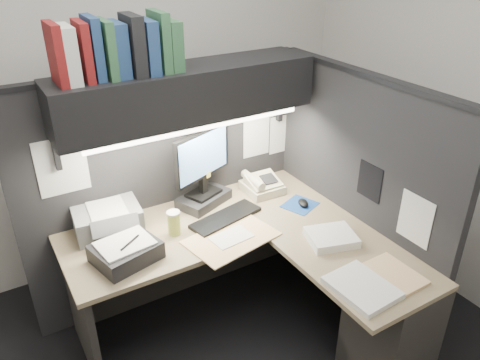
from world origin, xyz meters
The scene contains 21 objects.
wall_back centered at (0.00, 1.50, 1.35)m, with size 3.50×0.04×2.70m, color silver.
wall_right centered at (1.75, 0.00, 1.35)m, with size 0.04×3.00×2.70m, color silver.
partition_back centered at (0.03, 0.93, 0.80)m, with size 1.90×0.06×1.60m, color black.
partition_right centered at (0.98, 0.18, 0.80)m, with size 0.06×1.50×1.60m, color black.
desk centered at (0.43, 0.00, 0.44)m, with size 1.70×1.53×0.73m.
overhead_shelf centered at (0.12, 0.75, 1.50)m, with size 1.55×0.34×0.30m, color black.
task_light_tube centered at (0.12, 0.61, 1.33)m, with size 0.04×0.04×1.32m, color white.
monitor centered at (0.21, 0.76, 0.93)m, with size 0.45×0.32×0.51m.
keyboard centered at (0.24, 0.52, 0.74)m, with size 0.47×0.16×0.02m, color black.
mousepad centered at (0.74, 0.42, 0.73)m, with size 0.21×0.19×0.00m, color navy.
mouse centered at (0.75, 0.40, 0.75)m, with size 0.06×0.10×0.04m, color black.
telephone centered at (0.63, 0.70, 0.78)m, with size 0.24×0.25×0.10m, color beige.
coffee_cup centered at (-0.10, 0.54, 0.80)m, with size 0.07×0.07×0.14m, color #D4CE55.
printer centered at (-0.42, 0.80, 0.81)m, with size 0.38×0.32×0.15m, color gray.
notebook_stack centered at (-0.42, 0.45, 0.78)m, with size 0.33×0.27×0.10m, color black.
open_folder centered at (0.16, 0.32, 0.73)m, with size 0.51×0.33×0.01m, color #E4B980.
paper_stack_a centered at (0.65, 0.00, 0.76)m, with size 0.27×0.23×0.05m, color white.
paper_stack_b centered at (0.50, -0.40, 0.75)m, with size 0.26×0.32×0.03m, color white.
manila_stack centered at (0.71, -0.40, 0.74)m, with size 0.23×0.30×0.02m, color #E4B980.
binder_row centered at (-0.25, 0.75, 1.79)m, with size 0.65×0.26×0.31m.
pinned_papers centered at (0.42, 0.56, 1.05)m, with size 1.76×1.31×0.51m.
Camera 1 is at (-0.95, -1.64, 2.31)m, focal length 35.00 mm.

